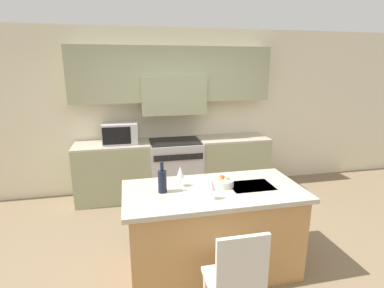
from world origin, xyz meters
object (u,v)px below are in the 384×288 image
object	(u,v)px
wine_glass_near	(211,184)
wine_bottle	(162,181)
microwave	(120,133)
island_chair	(236,278)
range_stove	(175,168)
fruit_bowl	(223,182)
wine_glass_far	(180,173)

from	to	relation	value
wine_glass_near	wine_bottle	bearing A→B (deg)	148.62
microwave	island_chair	xyz separation A→B (m)	(0.87, -2.85, -0.56)
range_stove	wine_glass_near	xyz separation A→B (m)	(-0.02, -2.21, 0.59)
wine_bottle	fruit_bowl	size ratio (longest dim) A/B	1.41
range_stove	wine_glass_near	distance (m)	2.29
wine_bottle	wine_glass_far	xyz separation A→B (m)	(0.20, 0.11, 0.03)
range_stove	wine_bottle	xyz separation A→B (m)	(-0.44, -1.96, 0.57)
range_stove	island_chair	world-z (taller)	island_chair
fruit_bowl	island_chair	bearing A→B (deg)	-100.86
microwave	wine_bottle	xyz separation A→B (m)	(0.42, -1.98, -0.06)
microwave	wine_glass_far	world-z (taller)	microwave
range_stove	microwave	distance (m)	1.07
microwave	range_stove	bearing A→B (deg)	-1.24
wine_glass_near	microwave	bearing A→B (deg)	110.56
wine_glass_far	fruit_bowl	xyz separation A→B (m)	(0.43, -0.09, -0.10)
island_chair	wine_glass_near	world-z (taller)	wine_glass_near
wine_bottle	microwave	bearing A→B (deg)	101.96
island_chair	wine_glass_near	bearing A→B (deg)	92.97
range_stove	wine_bottle	world-z (taller)	wine_bottle
wine_bottle	wine_glass_near	size ratio (longest dim) A/B	1.46
wine_glass_near	wine_glass_far	bearing A→B (deg)	121.34
range_stove	wine_bottle	distance (m)	2.08
microwave	wine_bottle	distance (m)	2.02
microwave	wine_glass_far	distance (m)	1.96
microwave	wine_bottle	size ratio (longest dim) A/B	1.72
range_stove	wine_bottle	bearing A→B (deg)	-102.72
island_chair	wine_glass_far	world-z (taller)	wine_glass_far
island_chair	microwave	bearing A→B (deg)	106.96
microwave	wine_glass_near	size ratio (longest dim) A/B	2.51
microwave	fruit_bowl	bearing A→B (deg)	-61.99
wine_bottle	wine_glass_near	bearing A→B (deg)	-31.38
wine_bottle	fruit_bowl	world-z (taller)	wine_bottle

